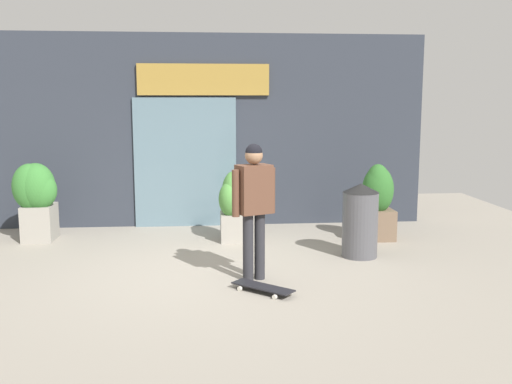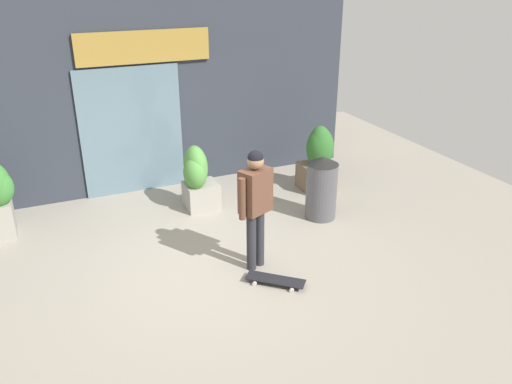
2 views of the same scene
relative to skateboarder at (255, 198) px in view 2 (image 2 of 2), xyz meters
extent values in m
plane|color=gray|center=(-0.48, 0.40, -1.02)|extent=(12.00, 12.00, 0.00)
cube|color=#2D333D|center=(-0.48, 3.39, 0.64)|extent=(7.50, 0.25, 3.32)
cube|color=slate|center=(-0.92, 3.25, 0.10)|extent=(1.76, 0.06, 2.24)
cube|color=olive|center=(-0.59, 3.23, 1.51)|extent=(2.24, 0.05, 0.53)
cylinder|color=#28282D|center=(0.07, 0.03, -0.61)|extent=(0.13, 0.13, 0.83)
cylinder|color=#28282D|center=(-0.07, -0.03, -0.61)|extent=(0.13, 0.13, 0.83)
cube|color=brown|center=(0.00, 0.00, 0.11)|extent=(0.47, 0.40, 0.59)
cylinder|color=brown|center=(0.22, 0.10, 0.07)|extent=(0.09, 0.09, 0.56)
cylinder|color=brown|center=(-0.22, -0.10, 0.07)|extent=(0.09, 0.09, 0.56)
sphere|color=#997051|center=(0.00, 0.00, 0.51)|extent=(0.22, 0.22, 0.22)
sphere|color=black|center=(0.00, 0.00, 0.55)|extent=(0.20, 0.20, 0.20)
cube|color=black|center=(0.06, -0.50, -0.95)|extent=(0.72, 0.67, 0.02)
cylinder|color=silver|center=(0.32, -0.57, -0.99)|extent=(0.06, 0.06, 0.05)
cylinder|color=silver|center=(0.17, -0.75, -0.99)|extent=(0.06, 0.06, 0.05)
cylinder|color=silver|center=(-0.05, -0.25, -0.99)|extent=(0.06, 0.06, 0.05)
cylinder|color=silver|center=(-0.20, -0.42, -0.99)|extent=(0.06, 0.06, 0.05)
cube|color=brown|center=(2.09, 2.00, -0.78)|extent=(0.57, 0.54, 0.48)
ellipsoid|color=#2D6628|center=(2.12, 1.95, -0.22)|extent=(0.49, 0.47, 0.75)
ellipsoid|color=#2D6628|center=(2.11, 1.95, -0.21)|extent=(0.42, 0.45, 0.78)
cube|color=gray|center=(-0.08, 2.08, -0.80)|extent=(0.54, 0.49, 0.44)
ellipsoid|color=#4C8C3D|center=(-0.14, 2.11, -0.28)|extent=(0.38, 0.58, 0.71)
ellipsoid|color=#4C8C3D|center=(-0.19, 2.00, -0.35)|extent=(0.37, 0.46, 0.56)
cylinder|color=#4C4C51|center=(1.58, 0.95, -0.56)|extent=(0.50, 0.50, 0.92)
cone|color=black|center=(1.58, 0.95, -0.04)|extent=(0.51, 0.51, 0.12)
camera|label=1|loc=(-0.59, -6.95, 1.16)|focal=41.20mm
camera|label=2|loc=(-2.45, -5.52, 2.77)|focal=36.17mm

